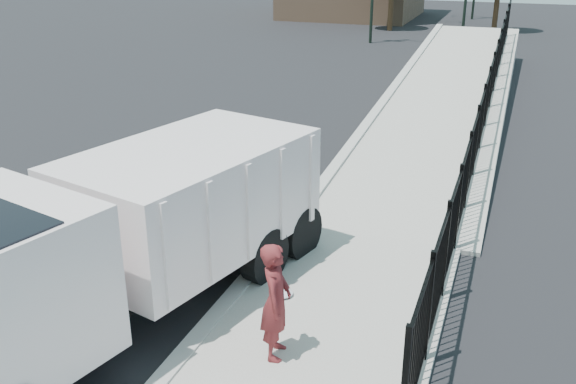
% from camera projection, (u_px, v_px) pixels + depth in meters
% --- Properties ---
extents(ground, '(120.00, 120.00, 0.00)m').
position_uv_depth(ground, '(216.00, 321.00, 11.04)').
color(ground, black).
rests_on(ground, ground).
extents(ramp, '(3.95, 24.06, 3.19)m').
position_uv_depth(ramp, '(451.00, 110.00, 24.33)').
color(ramp, '#9E998E').
rests_on(ramp, ground).
extents(iron_fence, '(0.10, 28.00, 1.80)m').
position_uv_depth(iron_fence, '(485.00, 116.00, 20.06)').
color(iron_fence, black).
rests_on(iron_fence, ground).
extents(truck, '(4.73, 8.85, 2.89)m').
position_uv_depth(truck, '(113.00, 237.00, 10.38)').
color(truck, black).
rests_on(truck, ground).
extents(worker, '(0.59, 0.77, 1.90)m').
position_uv_depth(worker, '(276.00, 301.00, 9.63)').
color(worker, maroon).
rests_on(worker, sidewalk).
extents(debris, '(0.39, 0.39, 0.10)m').
position_uv_depth(debris, '(283.00, 293.00, 11.58)').
color(debris, silver).
rests_on(debris, sidewalk).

